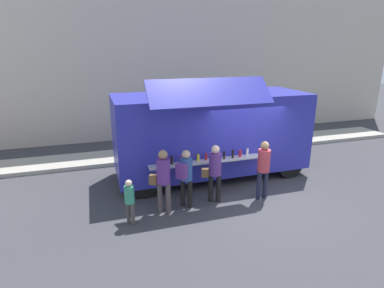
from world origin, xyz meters
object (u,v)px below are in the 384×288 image
Objects in this scene: trash_bin at (275,135)px; customer_rear_waiting at (163,176)px; customer_front_ordering at (214,169)px; customer_mid_with_backpack at (186,173)px; child_near_queue at (130,198)px; customer_extra_browsing at (264,165)px; food_truck_main at (211,132)px.

customer_rear_waiting is (-6.12, -4.37, 0.54)m from trash_bin.
customer_front_ordering is (-4.61, -4.21, 0.50)m from trash_bin.
customer_front_ordering is 0.96× the size of customer_rear_waiting.
trash_bin is at bearing -7.73° from customer_mid_with_backpack.
customer_rear_waiting is 1.03m from child_near_queue.
child_near_queue is (-3.82, -0.24, -0.33)m from customer_extra_browsing.
customer_extra_browsing is (1.40, -0.25, 0.04)m from customer_front_ordering.
trash_bin is 7.54m from customer_rear_waiting.
food_truck_main is 6.34× the size of trash_bin.
customer_mid_with_backpack is at bearing -23.61° from child_near_queue.
customer_extra_browsing is at bearing -70.11° from food_truck_main.
trash_bin is at bearing -24.35° from customer_front_ordering.
customer_extra_browsing reaches higher than child_near_queue.
customer_rear_waiting is (-1.50, -0.16, 0.04)m from customer_front_ordering.
food_truck_main reaches higher than trash_bin.
food_truck_main reaches higher than customer_extra_browsing.
customer_mid_with_backpack is 0.94× the size of customer_rear_waiting.
food_truck_main reaches higher than child_near_queue.
trash_bin is at bearing -43.15° from customer_extra_browsing.
child_near_queue is at bearing -142.14° from food_truck_main.
customer_front_ordering is at bearing -108.43° from food_truck_main.
food_truck_main is 3.65× the size of customer_extra_browsing.
customer_rear_waiting is (-0.64, -0.08, 0.03)m from customer_mid_with_backpack.
customer_rear_waiting is 1.01× the size of customer_extra_browsing.
customer_front_ordering is at bearing -40.29° from customer_mid_with_backpack.
trash_bin is at bearing -4.46° from child_near_queue.
food_truck_main is 5.32× the size of child_near_queue.
customer_rear_waiting reaches higher than customer_front_ordering.
customer_mid_with_backpack reaches higher than child_near_queue.
customer_rear_waiting is 2.90m from customer_extra_browsing.
customer_extra_browsing is at bearing -58.46° from customer_rear_waiting.
food_truck_main reaches higher than customer_front_ordering.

